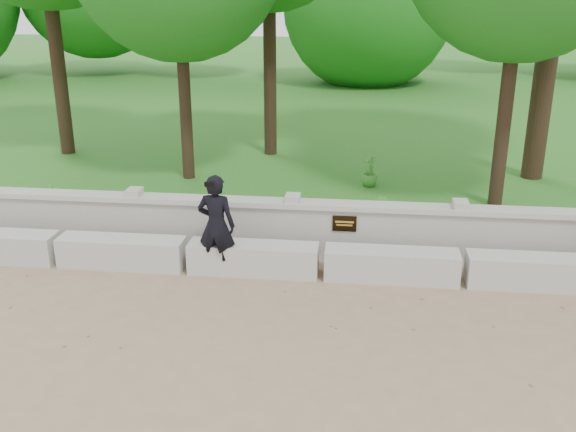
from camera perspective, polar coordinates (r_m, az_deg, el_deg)
name	(u,v)px	position (r m, az deg, el deg)	size (l,w,h in m)	color
ground	(310,343)	(7.73, 1.96, -11.26)	(80.00, 80.00, 0.00)	#97795C
lawn	(348,114)	(20.97, 5.32, 9.01)	(40.00, 22.00, 0.25)	#2A6A19
concrete_bench	(321,262)	(9.31, 2.99, -4.08)	(11.90, 0.45, 0.45)	#B1AEA7
parapet_wall	(325,229)	(9.87, 3.30, -1.18)	(12.50, 0.35, 0.90)	#A6A49D
man_main	(216,225)	(9.23, -6.38, -0.84)	(0.59, 0.53, 1.51)	black
shrub_a	(53,200)	(11.73, -20.16, 1.34)	(0.29, 0.19, 0.54)	#3F892E
shrub_b	(381,213)	(10.50, 8.25, 0.24)	(0.29, 0.23, 0.53)	#3F892E
shrub_d	(370,171)	(12.75, 7.27, 3.99)	(0.35, 0.31, 0.62)	#3F892E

